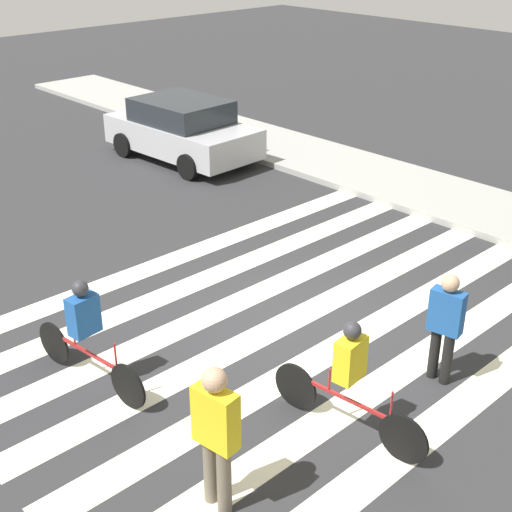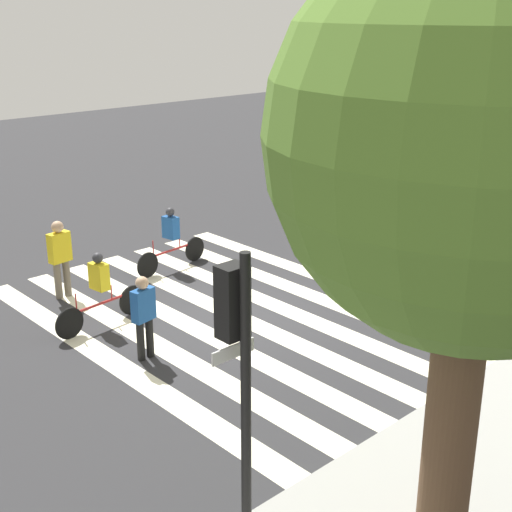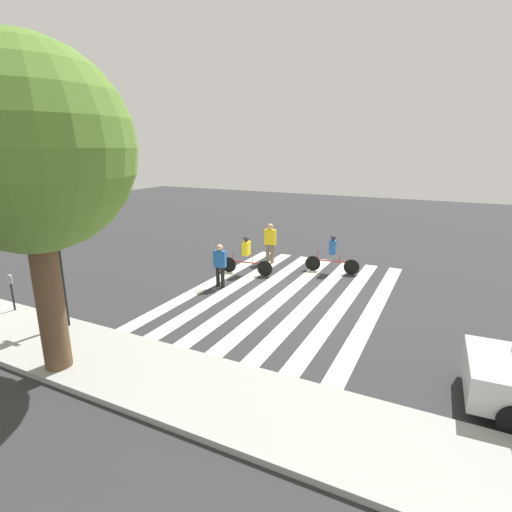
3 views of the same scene
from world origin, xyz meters
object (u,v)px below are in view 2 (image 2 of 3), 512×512
traffic_light (237,349)px  pedestrian_adult_yellow_jacket (60,255)px  cyclist_near_curb (100,287)px  pedestrian_child_with_backpack (144,313)px  cyclist_mid_street (171,236)px  street_tree (481,142)px

traffic_light → pedestrian_adult_yellow_jacket: bearing=-105.0°
traffic_light → cyclist_near_curb: bearing=-107.8°
pedestrian_child_with_backpack → cyclist_mid_street: 4.81m
pedestrian_child_with_backpack → street_tree: bearing=-103.1°
street_tree → traffic_light: bearing=-46.1°
cyclist_near_curb → pedestrian_child_with_backpack: bearing=78.6°
street_tree → cyclist_near_curb: (-0.49, -8.44, -4.13)m
street_tree → pedestrian_adult_yellow_jacket: size_ratio=4.00×
street_tree → cyclist_near_curb: street_tree is taller
traffic_light → cyclist_mid_street: 10.13m
pedestrian_child_with_backpack → cyclist_near_curb: pedestrian_child_with_backpack is taller
cyclist_mid_street → cyclist_near_curb: cyclist_near_curb is taller
pedestrian_child_with_backpack → cyclist_mid_street: pedestrian_child_with_backpack is taller
pedestrian_adult_yellow_jacket → cyclist_mid_street: pedestrian_adult_yellow_jacket is taller
street_tree → pedestrian_child_with_backpack: size_ratio=4.40×
traffic_light → street_tree: size_ratio=0.54×
pedestrian_adult_yellow_jacket → cyclist_mid_street: 2.92m
pedestrian_child_with_backpack → cyclist_mid_street: (-3.23, -3.56, -0.06)m
pedestrian_child_with_backpack → traffic_light: bearing=-122.3°
pedestrian_adult_yellow_jacket → traffic_light: bearing=-112.9°
pedestrian_adult_yellow_jacket → cyclist_near_curb: 1.96m
street_tree → cyclist_mid_street: size_ratio=3.23×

